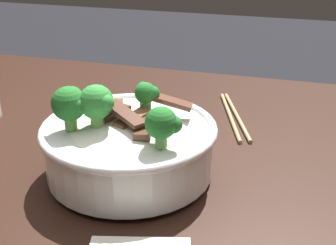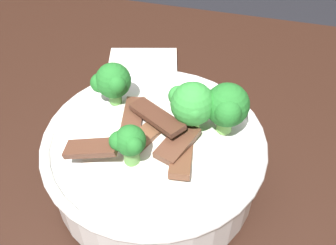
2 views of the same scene
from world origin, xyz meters
name	(u,v)px [view 2 (image 2 of 2)]	position (x,y,z in m)	size (l,w,h in m)	color
dining_table	(88,221)	(0.00, 0.00, 0.68)	(1.32, 0.94, 0.77)	black
rice_bowl	(156,152)	(-0.10, -0.03, 0.83)	(0.25, 0.25, 0.14)	white
folded_napkin	(142,73)	(-0.01, -0.23, 0.78)	(0.12, 0.13, 0.01)	silver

